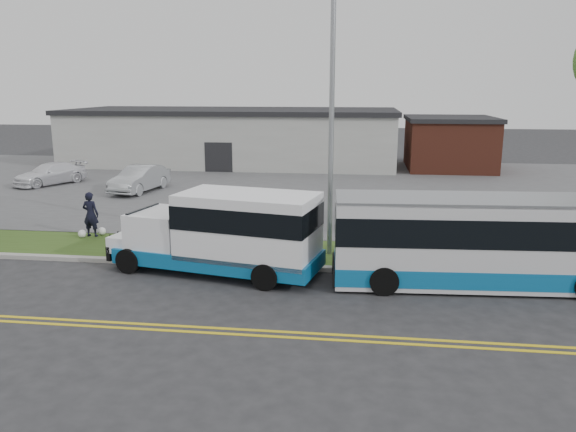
# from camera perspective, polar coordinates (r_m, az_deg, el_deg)

# --- Properties ---
(ground) EXTENTS (140.00, 140.00, 0.00)m
(ground) POSITION_cam_1_polar(r_m,az_deg,el_deg) (18.32, -5.77, -6.28)
(ground) COLOR #28282B
(ground) RESTS_ON ground
(lane_line_north) EXTENTS (70.00, 0.12, 0.01)m
(lane_line_north) POSITION_cam_1_polar(r_m,az_deg,el_deg) (14.86, -9.18, -11.08)
(lane_line_north) COLOR yellow
(lane_line_north) RESTS_ON ground
(lane_line_south) EXTENTS (70.00, 0.12, 0.01)m
(lane_line_south) POSITION_cam_1_polar(r_m,az_deg,el_deg) (14.60, -9.52, -11.54)
(lane_line_south) COLOR yellow
(lane_line_south) RESTS_ON ground
(curb) EXTENTS (80.00, 0.30, 0.15)m
(curb) POSITION_cam_1_polar(r_m,az_deg,el_deg) (19.32, -5.04, -5.01)
(curb) COLOR #9E9B93
(curb) RESTS_ON ground
(verge) EXTENTS (80.00, 3.30, 0.10)m
(verge) POSITION_cam_1_polar(r_m,az_deg,el_deg) (21.01, -3.99, -3.57)
(verge) COLOR #354B19
(verge) RESTS_ON ground
(parking_lot) EXTENTS (80.00, 25.00, 0.10)m
(parking_lot) POSITION_cam_1_polar(r_m,az_deg,el_deg) (34.59, 0.60, 3.03)
(parking_lot) COLOR #4C4C4F
(parking_lot) RESTS_ON ground
(commercial_building) EXTENTS (25.40, 10.40, 4.35)m
(commercial_building) POSITION_cam_1_polar(r_m,az_deg,el_deg) (45.13, -5.53, 8.03)
(commercial_building) COLOR #9E9E99
(commercial_building) RESTS_ON ground
(brick_wing) EXTENTS (6.30, 7.30, 3.90)m
(brick_wing) POSITION_cam_1_polar(r_m,az_deg,el_deg) (43.51, 16.04, 7.12)
(brick_wing) COLOR brown
(brick_wing) RESTS_ON ground
(streetlight_near) EXTENTS (0.35, 1.53, 9.50)m
(streetlight_near) POSITION_cam_1_polar(r_m,az_deg,el_deg) (19.60, 4.45, 10.63)
(streetlight_near) COLOR gray
(streetlight_near) RESTS_ON verge
(shuttle_bus) EXTENTS (7.39, 3.65, 2.73)m
(shuttle_bus) POSITION_cam_1_polar(r_m,az_deg,el_deg) (18.37, -6.06, -1.49)
(shuttle_bus) COLOR #0D5E96
(shuttle_bus) RESTS_ON ground
(transit_bus) EXTENTS (10.11, 2.89, 2.77)m
(transit_bus) POSITION_cam_1_polar(r_m,az_deg,el_deg) (18.31, 20.51, -2.48)
(transit_bus) COLOR silver
(transit_bus) RESTS_ON ground
(pedestrian) EXTENTS (0.69, 0.48, 1.83)m
(pedestrian) POSITION_cam_1_polar(r_m,az_deg,el_deg) (23.97, -19.42, 0.16)
(pedestrian) COLOR black
(pedestrian) RESTS_ON verge
(parked_car_a) EXTENTS (2.32, 4.75, 1.50)m
(parked_car_a) POSITION_cam_1_polar(r_m,az_deg,el_deg) (33.59, -14.82, 3.68)
(parked_car_a) COLOR #B0B3B7
(parked_car_a) RESTS_ON parking_lot
(parked_car_b) EXTENTS (3.75, 4.87, 1.31)m
(parked_car_b) POSITION_cam_1_polar(r_m,az_deg,el_deg) (37.93, -23.03, 3.96)
(parked_car_b) COLOR white
(parked_car_b) RESTS_ON parking_lot
(grocery_bag_left) EXTENTS (0.32, 0.32, 0.32)m
(grocery_bag_left) POSITION_cam_1_polar(r_m,az_deg,el_deg) (24.05, -20.18, -1.70)
(grocery_bag_left) COLOR white
(grocery_bag_left) RESTS_ON verge
(grocery_bag_right) EXTENTS (0.32, 0.32, 0.32)m
(grocery_bag_right) POSITION_cam_1_polar(r_m,az_deg,el_deg) (24.22, -18.39, -1.46)
(grocery_bag_right) COLOR white
(grocery_bag_right) RESTS_ON verge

